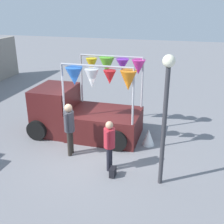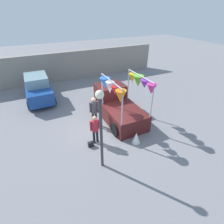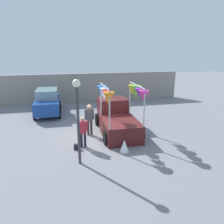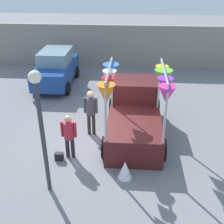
% 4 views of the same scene
% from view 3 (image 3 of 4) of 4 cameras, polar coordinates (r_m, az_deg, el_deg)
% --- Properties ---
extents(ground_plane, '(60.00, 60.00, 0.00)m').
position_cam_3_polar(ground_plane, '(12.25, -3.17, -6.80)').
color(ground_plane, slate).
extents(vendor_truck, '(2.43, 4.14, 2.94)m').
position_cam_3_polar(vendor_truck, '(12.87, 1.16, -1.17)').
color(vendor_truck, '#4C1919').
rests_on(vendor_truck, ground).
extents(parked_car, '(1.88, 4.00, 1.88)m').
position_cam_3_polar(parked_car, '(17.06, -16.47, 2.61)').
color(parked_car, navy).
rests_on(parked_car, ground).
extents(person_customer, '(0.53, 0.34, 1.60)m').
position_cam_3_polar(person_customer, '(10.90, -7.63, -4.49)').
color(person_customer, black).
rests_on(person_customer, ground).
extents(person_vendor, '(0.53, 0.34, 1.81)m').
position_cam_3_polar(person_vendor, '(12.31, -5.92, -1.25)').
color(person_vendor, '#2D2823').
rests_on(person_vendor, ground).
extents(handbag, '(0.28, 0.16, 0.28)m').
position_cam_3_polar(handbag, '(11.02, -9.21, -8.96)').
color(handbag, black).
rests_on(handbag, ground).
extents(street_lamp, '(0.32, 0.32, 3.65)m').
position_cam_3_polar(street_lamp, '(8.93, -8.97, 0.51)').
color(street_lamp, '#333338').
rests_on(street_lamp, ground).
extents(brick_boundary_wall, '(18.00, 0.36, 2.60)m').
position_cam_3_polar(brick_boundary_wall, '(20.32, -7.32, 6.32)').
color(brick_boundary_wall, gray).
rests_on(brick_boundary_wall, ground).
extents(folded_kite_bundle_white, '(0.60, 0.60, 0.60)m').
position_cam_3_polar(folded_kite_bundle_white, '(10.63, 3.24, -8.78)').
color(folded_kite_bundle_white, white).
rests_on(folded_kite_bundle_white, ground).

